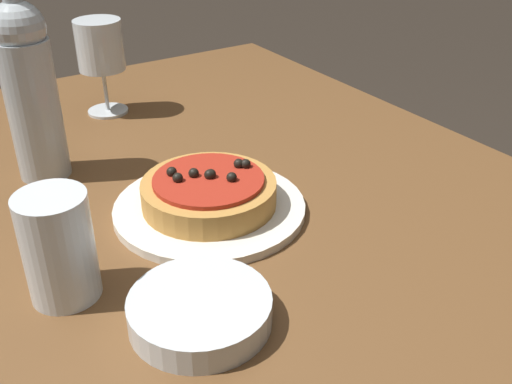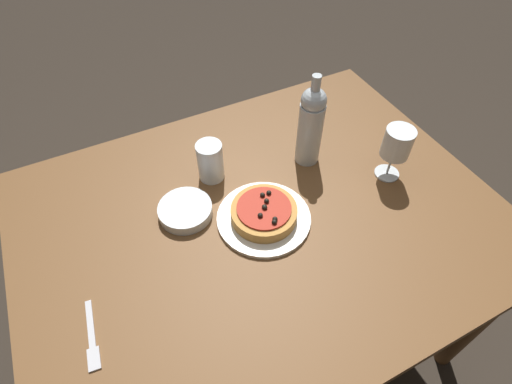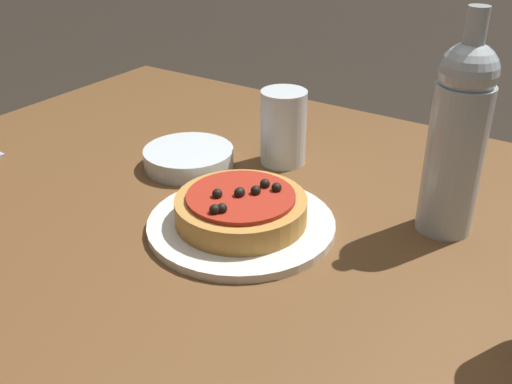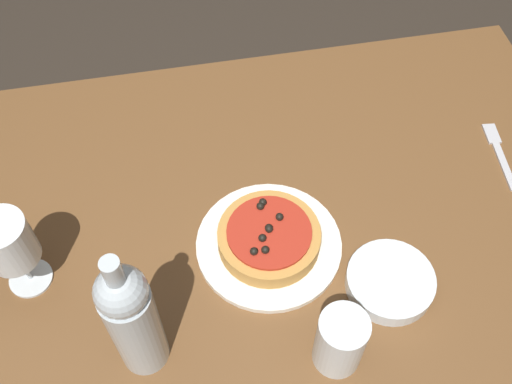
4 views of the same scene
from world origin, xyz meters
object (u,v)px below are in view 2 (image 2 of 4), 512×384
at_px(pizza, 264,212).
at_px(wine_bottle, 311,125).
at_px(side_bowl, 185,210).
at_px(wine_glass, 397,144).
at_px(water_cup, 210,161).
at_px(dining_table, 261,234).
at_px(fork, 92,339).
at_px(dinner_plate, 264,218).

xyz_separation_m(pizza, wine_bottle, (0.23, 0.15, 0.10)).
bearing_deg(wine_bottle, side_bowl, -174.52).
xyz_separation_m(wine_glass, water_cup, (-0.48, 0.23, -0.06)).
relative_size(dining_table, side_bowl, 8.77).
bearing_deg(side_bowl, water_cup, 40.17).
relative_size(dining_table, wine_bottle, 4.39).
height_order(pizza, fork, pizza).
distance_m(side_bowl, fork, 0.39).
bearing_deg(dinner_plate, wine_glass, -1.87).
distance_m(pizza, side_bowl, 0.22).
xyz_separation_m(wine_bottle, fork, (-0.72, -0.28, -0.13)).
bearing_deg(wine_glass, dinner_plate, 178.13).
height_order(dinner_plate, wine_bottle, wine_bottle).
relative_size(wine_glass, fork, 1.02).
distance_m(pizza, wine_glass, 0.42).
xyz_separation_m(wine_bottle, water_cup, (-0.30, 0.06, -0.07)).
distance_m(water_cup, fork, 0.55).
bearing_deg(side_bowl, pizza, -31.46).
bearing_deg(water_cup, wine_bottle, -11.83).
bearing_deg(fork, dinner_plate, 110.52).
bearing_deg(pizza, wine_glass, -1.86).
relative_size(dinner_plate, water_cup, 2.07).
bearing_deg(wine_glass, water_cup, 154.39).
bearing_deg(pizza, dinner_plate, 124.77).
relative_size(pizza, wine_glass, 1.05).
xyz_separation_m(dinner_plate, wine_glass, (0.41, -0.01, 0.12)).
bearing_deg(side_bowl, wine_bottle, 5.48).
xyz_separation_m(wine_bottle, side_bowl, (-0.42, -0.04, -0.12)).
relative_size(dinner_plate, fork, 1.54).
relative_size(dining_table, water_cup, 10.52).
bearing_deg(fork, pizza, 110.51).
height_order(dining_table, water_cup, water_cup).
bearing_deg(water_cup, dinner_plate, -73.01).
bearing_deg(wine_bottle, fork, -158.87).
bearing_deg(fork, water_cup, 134.87).
bearing_deg(wine_glass, wine_bottle, 137.57).
height_order(pizza, water_cup, water_cup).
bearing_deg(wine_glass, dining_table, 176.24).
relative_size(water_cup, fork, 0.74).
bearing_deg(water_cup, wine_glass, -25.61).
bearing_deg(water_cup, pizza, -73.00).
distance_m(dining_table, wine_glass, 0.47).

